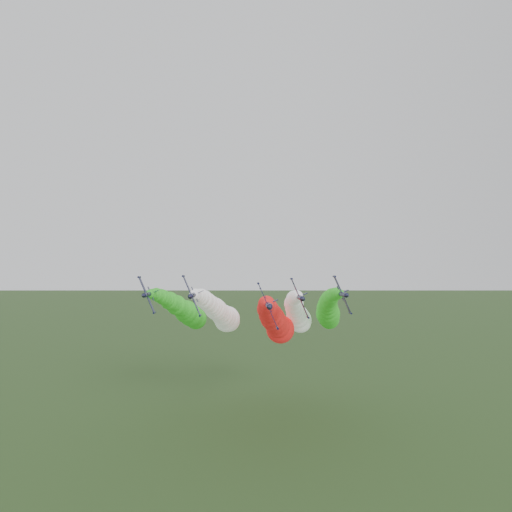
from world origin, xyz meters
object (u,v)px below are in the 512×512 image
object	(u,v)px
jet_inner_right	(297,313)
jet_trail	(273,318)
jet_inner_left	(219,312)
jet_outer_right	(329,310)
jet_lead	(274,320)
jet_outer_left	(183,310)

from	to	relation	value
jet_inner_right	jet_trail	xyz separation A→B (m)	(-5.25, 19.11, -2.99)
jet_inner_right	jet_inner_left	bearing A→B (deg)	-176.73
jet_inner_left	jet_outer_right	distance (m)	30.90
jet_lead	jet_inner_right	bearing A→B (deg)	61.29
jet_trail	jet_lead	bearing A→B (deg)	-92.93
jet_inner_left	jet_outer_right	size ratio (longest dim) A/B	1.00
jet_inner_right	jet_outer_left	distance (m)	32.86
jet_trail	jet_outer_left	bearing A→B (deg)	-159.35
jet_inner_left	jet_outer_right	world-z (taller)	jet_inner_left
jet_lead	jet_outer_left	xyz separation A→B (m)	(-24.67, 21.74, 0.77)
jet_outer_left	jet_lead	bearing A→B (deg)	-41.39
jet_lead	jet_inner_left	bearing A→B (deg)	141.08
jet_inner_right	jet_outer_right	world-z (taller)	jet_outer_right
jet_outer_left	jet_outer_right	size ratio (longest dim) A/B	1.00
jet_inner_left	jet_trail	distance (m)	25.88
jet_inner_left	jet_inner_right	bearing A→B (deg)	3.27
jet_inner_left	jet_inner_right	size ratio (longest dim) A/B	1.00
jet_inner_left	jet_inner_right	world-z (taller)	jet_inner_left
jet_inner_right	jet_outer_left	xyz separation A→B (m)	(-31.55, 9.20, 0.15)
jet_lead	jet_outer_right	world-z (taller)	jet_outer_right
jet_inner_left	jet_lead	bearing A→B (deg)	-38.92
jet_outer_right	jet_trail	world-z (taller)	jet_outer_right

